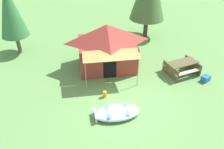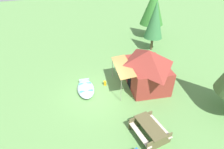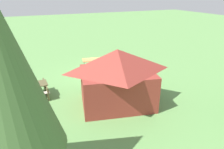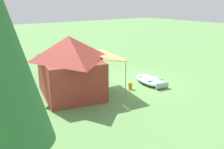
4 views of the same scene
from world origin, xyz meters
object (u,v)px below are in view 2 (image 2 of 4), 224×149
(canvas_cabin_tent, at_px, (147,68))
(pine_tree_back_left, at_px, (155,20))
(fuel_can, at_px, (105,83))
(picnic_table, at_px, (149,129))
(pine_tree_back_right, at_px, (153,7))
(beached_rowboat, at_px, (86,88))

(canvas_cabin_tent, bearing_deg, pine_tree_back_left, 141.52)
(canvas_cabin_tent, bearing_deg, fuel_can, -112.63)
(picnic_table, bearing_deg, pine_tree_back_right, 145.59)
(picnic_table, xyz_separation_m, pine_tree_back_left, (-9.03, 6.39, 2.54))
(beached_rowboat, height_order, picnic_table, picnic_table)
(canvas_cabin_tent, distance_m, fuel_can, 3.29)
(canvas_cabin_tent, bearing_deg, picnic_table, -30.81)
(beached_rowboat, bearing_deg, fuel_can, 91.93)
(canvas_cabin_tent, xyz_separation_m, picnic_table, (3.95, -2.36, -0.98))
(canvas_cabin_tent, height_order, picnic_table, canvas_cabin_tent)
(canvas_cabin_tent, distance_m, pine_tree_back_right, 10.40)
(beached_rowboat, bearing_deg, picnic_table, 20.96)
(fuel_can, bearing_deg, pine_tree_back_left, 119.81)
(pine_tree_back_left, bearing_deg, fuel_can, -60.19)
(canvas_cabin_tent, bearing_deg, pine_tree_back_right, 143.97)
(fuel_can, bearing_deg, beached_rowboat, -88.07)
(pine_tree_back_left, bearing_deg, beached_rowboat, -64.56)
(beached_rowboat, height_order, pine_tree_back_left, pine_tree_back_left)
(canvas_cabin_tent, relative_size, fuel_can, 12.23)
(picnic_table, bearing_deg, canvas_cabin_tent, 149.19)
(fuel_can, bearing_deg, pine_tree_back_right, 128.87)
(fuel_can, distance_m, pine_tree_back_left, 8.37)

